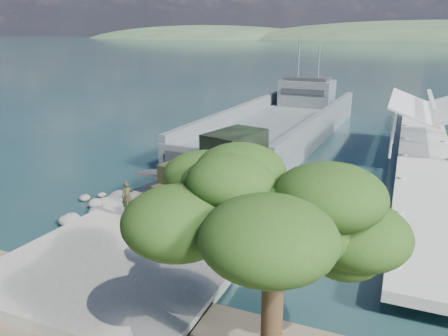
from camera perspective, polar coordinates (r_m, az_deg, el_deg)
The scene contains 9 objects.
ground at distance 24.48m, azimuth -6.55°, elevation -7.90°, with size 1400.00×1400.00×0.00m, color #19383C.
boat_ramp at distance 23.59m, azimuth -7.74°, elevation -8.29°, with size 10.00×18.00×0.50m, color gray.
shoreline_rocks at distance 28.16m, azimuth -17.22°, elevation -5.12°, with size 3.20×5.60×0.90m, color slate, non-canonical shape.
distant_headlands at distance 580.66m, azimuth 27.24°, elevation 14.59°, with size 1000.00×240.00×48.00m, color #30472C, non-canonical shape.
pier at distance 39.09m, azimuth 24.86°, elevation 2.76°, with size 6.40×44.00×6.10m.
landing_craft at distance 45.05m, azimuth 7.19°, elevation 5.07°, with size 10.61×36.42×10.71m.
military_truck at distance 26.37m, azimuth -0.51°, elevation -0.08°, with size 4.70×8.98×4.00m.
soldier at distance 24.61m, azimuth -12.44°, elevation -4.55°, with size 0.65×0.43×1.77m, color black.
overhang_tree at distance 12.03m, azimuth 4.96°, elevation -6.33°, with size 7.69×7.09×6.98m.
Camera 1 is at (10.94, -19.25, 10.44)m, focal length 35.00 mm.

